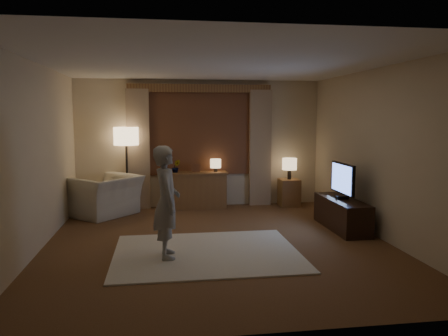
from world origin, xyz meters
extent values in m
cube|color=brown|center=(0.00, 0.00, -0.01)|extent=(5.00, 5.50, 0.02)
cube|color=silver|center=(0.00, 0.00, 2.61)|extent=(5.00, 5.50, 0.02)
cube|color=beige|center=(0.00, 2.76, 1.30)|extent=(5.00, 0.02, 2.60)
cube|color=beige|center=(0.00, -2.76, 1.30)|extent=(5.00, 0.02, 2.60)
cube|color=beige|center=(-2.51, 0.00, 1.30)|extent=(0.02, 5.50, 2.60)
cube|color=beige|center=(2.51, 0.00, 1.30)|extent=(0.02, 5.50, 2.60)
cube|color=black|center=(0.00, 2.73, 1.55)|extent=(2.00, 0.01, 1.70)
cube|color=brown|center=(0.00, 2.72, 1.55)|extent=(2.08, 0.04, 1.78)
cube|color=tan|center=(-1.25, 2.65, 1.20)|extent=(0.45, 0.12, 2.40)
cube|color=tan|center=(1.25, 2.65, 1.20)|extent=(0.45, 0.12, 2.40)
cube|color=brown|center=(0.00, 2.67, 2.42)|extent=(2.90, 0.14, 0.16)
cube|color=beige|center=(-0.21, -0.47, 0.01)|extent=(2.50, 2.00, 0.02)
cube|color=brown|center=(-0.11, 2.50, 0.35)|extent=(1.20, 0.40, 0.70)
cube|color=brown|center=(-0.11, 2.50, 0.80)|extent=(0.16, 0.02, 0.20)
imported|color=#999999|center=(-0.51, 2.50, 0.85)|extent=(0.17, 0.13, 0.30)
cylinder|color=black|center=(0.29, 2.50, 0.76)|extent=(0.08, 0.08, 0.12)
cylinder|color=#FFD499|center=(0.29, 2.50, 0.91)|extent=(0.22, 0.22, 0.18)
cylinder|color=black|center=(-1.47, 2.50, 0.02)|extent=(0.35, 0.35, 0.03)
cylinder|color=black|center=(-1.47, 2.50, 0.66)|extent=(0.04, 0.04, 1.31)
cylinder|color=#FFD499|center=(-1.47, 2.50, 1.48)|extent=(0.48, 0.48, 0.35)
imported|color=beige|center=(-1.85, 2.09, 0.37)|extent=(1.52, 1.53, 0.75)
cube|color=brown|center=(1.83, 2.45, 0.28)|extent=(0.40, 0.40, 0.56)
cylinder|color=black|center=(1.83, 2.45, 0.66)|extent=(0.08, 0.08, 0.20)
cylinder|color=#FFD499|center=(1.83, 2.45, 0.88)|extent=(0.30, 0.30, 0.24)
cube|color=black|center=(2.15, 0.51, 0.25)|extent=(0.45, 1.40, 0.50)
cube|color=black|center=(2.15, 0.51, 0.53)|extent=(0.20, 0.09, 0.06)
cube|color=black|center=(2.15, 0.51, 0.85)|extent=(0.05, 0.83, 0.51)
cube|color=#5577E7|center=(2.12, 0.51, 0.85)|extent=(0.00, 0.77, 0.46)
imported|color=gray|center=(-0.74, -0.59, 0.76)|extent=(0.38, 0.56, 1.47)
camera|label=1|loc=(-0.81, -6.23, 1.87)|focal=35.00mm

